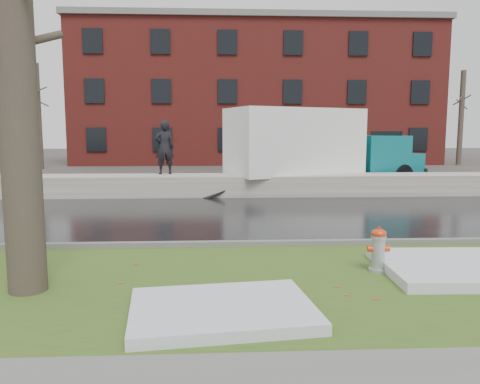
{
  "coord_description": "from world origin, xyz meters",
  "views": [
    {
      "loc": [
        -0.96,
        -7.96,
        2.25
      ],
      "look_at": [
        -0.47,
        1.87,
        1.0
      ],
      "focal_mm": 35.0,
      "sensor_mm": 36.0,
      "label": 1
    }
  ],
  "objects_px": {
    "fire_hydrant": "(378,248)",
    "box_truck": "(317,148)",
    "tree": "(14,51)",
    "worker": "(164,148)"
  },
  "relations": [
    {
      "from": "fire_hydrant",
      "to": "box_truck",
      "type": "bearing_deg",
      "value": 86.41
    },
    {
      "from": "box_truck",
      "to": "fire_hydrant",
      "type": "bearing_deg",
      "value": -118.86
    },
    {
      "from": "tree",
      "to": "worker",
      "type": "relative_size",
      "value": 3.37
    },
    {
      "from": "fire_hydrant",
      "to": "worker",
      "type": "relative_size",
      "value": 0.38
    },
    {
      "from": "tree",
      "to": "box_truck",
      "type": "bearing_deg",
      "value": 60.2
    },
    {
      "from": "fire_hydrant",
      "to": "tree",
      "type": "relative_size",
      "value": 0.11
    },
    {
      "from": "tree",
      "to": "worker",
      "type": "height_order",
      "value": "tree"
    },
    {
      "from": "box_truck",
      "to": "tree",
      "type": "bearing_deg",
      "value": -141.81
    },
    {
      "from": "fire_hydrant",
      "to": "box_truck",
      "type": "xyz_separation_m",
      "value": [
        1.29,
        10.74,
        1.24
      ]
    },
    {
      "from": "tree",
      "to": "box_truck",
      "type": "distance_m",
      "value": 13.23
    }
  ]
}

